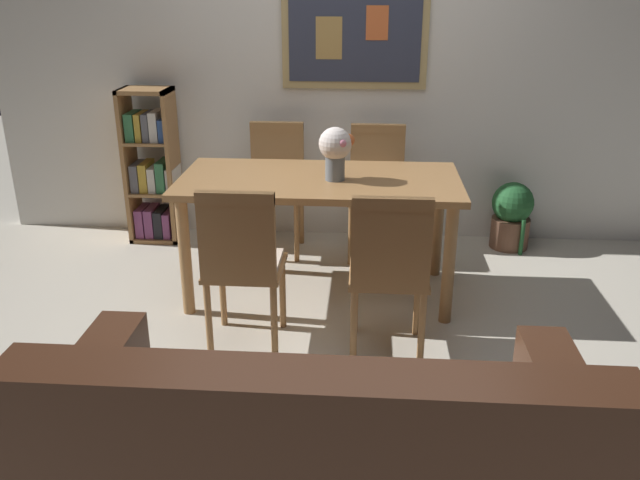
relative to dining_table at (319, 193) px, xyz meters
The scene contains 11 objects.
ground_plane 0.86m from the dining_table, 80.22° to the right, with size 12.00×12.00×0.00m, color beige.
wall_back_with_painting 1.28m from the dining_table, 85.06° to the left, with size 5.20×0.14×2.60m.
dining_table is the anchor object (origin of this frame).
dining_chair_far_right 0.80m from the dining_table, 63.57° to the left, with size 0.40×0.41×0.91m.
dining_chair_near_left 0.80m from the dining_table, 115.67° to the right, with size 0.40×0.41×0.91m.
dining_chair_near_right 0.85m from the dining_table, 61.47° to the right, with size 0.40×0.41×0.91m.
dining_chair_far_left 0.82m from the dining_table, 116.58° to the left, with size 0.40×0.41×0.91m.
leather_couch 1.99m from the dining_table, 85.93° to the right, with size 1.80×0.84×0.84m.
bookshelf 1.55m from the dining_table, 147.04° to the left, with size 0.36×0.28×1.13m.
potted_ivy 1.64m from the dining_table, 32.60° to the left, with size 0.30×0.31×0.54m.
flower_vase 0.30m from the dining_table, 20.44° to the right, with size 0.21×0.20×0.31m.
Camera 1 is at (0.18, -3.19, 1.84)m, focal length 36.79 mm.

